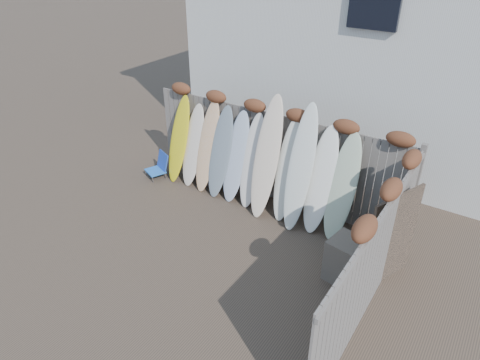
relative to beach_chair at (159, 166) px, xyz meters
The scene contains 18 objects.
ground 3.21m from the beach_chair, 32.12° to the right, with size 80.00×80.00×0.00m, color #493A2D.
back_fence 2.99m from the beach_chair, 14.08° to the left, with size 6.05×0.28×2.24m.
right_fence 5.95m from the beach_chair, 14.24° to the right, with size 0.28×4.40×2.24m.
house 6.47m from the beach_chair, 56.24° to the left, with size 8.50×5.50×6.33m.
beach_chair is the anchor object (origin of this frame).
wooden_crate 5.27m from the beach_chair, ahead, with size 0.69×0.57×0.80m, color #6F6453.
lattice_panel 5.78m from the beach_chair, ahead, with size 0.05×1.16×1.75m, color #4D3E2F.
surfboard_0 0.91m from the beach_chair, 28.24° to the left, with size 0.50×0.07×2.10m, color yellow.
surfboard_1 1.14m from the beach_chair, 18.03° to the left, with size 0.52×0.07×1.96m, color beige.
surfboard_2 1.53m from the beach_chair, 12.44° to the left, with size 0.51×0.07×2.14m, color #FDC889.
surfboard_3 1.86m from the beach_chair, ahead, with size 0.53×0.07×2.10m, color slate.
surfboard_4 2.22m from the beach_chair, ahead, with size 0.54×0.07×2.06m, color #ADBBD2.
surfboard_5 2.61m from the beach_chair, ahead, with size 0.47×0.07×2.08m, color silver.
surfboard_6 3.06m from the beach_chair, ahead, with size 0.54×0.07×2.60m, color beige.
surfboard_7 3.44m from the beach_chair, ahead, with size 0.46×0.07×2.18m, color silver.
surfboard_8 3.80m from the beach_chair, ahead, with size 0.50×0.07×2.59m, color silver.
surfboard_9 4.16m from the beach_chair, ahead, with size 0.54×0.07×2.19m, color white.
surfboard_10 4.59m from the beach_chair, ahead, with size 0.54×0.07×2.17m, color beige.
Camera 1 is at (4.02, -4.85, 5.25)m, focal length 32.00 mm.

